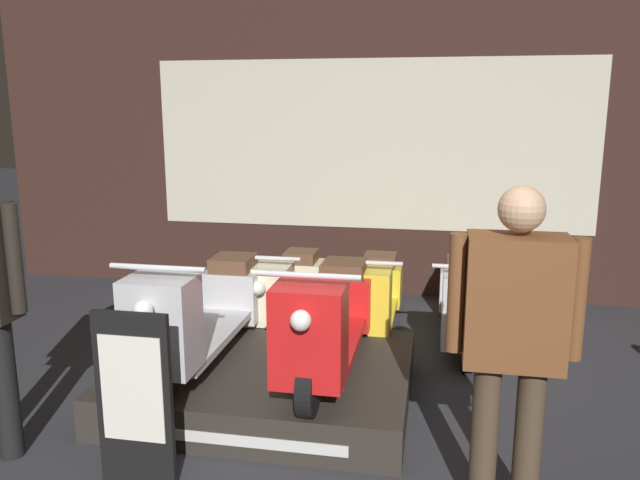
{
  "coord_description": "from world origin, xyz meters",
  "views": [
    {
      "loc": [
        0.69,
        -2.57,
        1.94
      ],
      "look_at": [
        -0.16,
        1.89,
        0.96
      ],
      "focal_mm": 35.0,
      "sensor_mm": 36.0,
      "label": 1
    }
  ],
  "objects_px": {
    "scooter_display_left": "(203,311)",
    "scooter_backrow_1": "(373,297)",
    "scooter_backrow_0": "(286,292)",
    "person_right_browsing": "(514,328)",
    "scooter_display_right": "(329,319)",
    "price_sign_board": "(134,400)",
    "scooter_backrow_2": "(465,302)"
  },
  "relations": [
    {
      "from": "scooter_display_left",
      "to": "scooter_backrow_1",
      "type": "height_order",
      "value": "scooter_display_left"
    },
    {
      "from": "scooter_backrow_2",
      "to": "scooter_backrow_1",
      "type": "bearing_deg",
      "value": 180.0
    },
    {
      "from": "scooter_backrow_1",
      "to": "price_sign_board",
      "type": "distance_m",
      "value": 2.63
    },
    {
      "from": "scooter_backrow_0",
      "to": "price_sign_board",
      "type": "distance_m",
      "value": 2.45
    },
    {
      "from": "scooter_display_left",
      "to": "scooter_backrow_1",
      "type": "distance_m",
      "value": 1.73
    },
    {
      "from": "scooter_backrow_0",
      "to": "price_sign_board",
      "type": "bearing_deg",
      "value": -94.48
    },
    {
      "from": "scooter_display_right",
      "to": "scooter_backrow_2",
      "type": "relative_size",
      "value": 1.0
    },
    {
      "from": "scooter_display_left",
      "to": "person_right_browsing",
      "type": "height_order",
      "value": "person_right_browsing"
    },
    {
      "from": "scooter_display_right",
      "to": "person_right_browsing",
      "type": "xyz_separation_m",
      "value": [
        1.02,
        -0.94,
        0.35
      ]
    },
    {
      "from": "scooter_backrow_2",
      "to": "scooter_backrow_0",
      "type": "bearing_deg",
      "value": 180.0
    },
    {
      "from": "scooter_backrow_0",
      "to": "person_right_browsing",
      "type": "distance_m",
      "value": 2.92
    },
    {
      "from": "scooter_backrow_0",
      "to": "scooter_backrow_1",
      "type": "distance_m",
      "value": 0.77
    },
    {
      "from": "scooter_backrow_0",
      "to": "scooter_backrow_1",
      "type": "xyz_separation_m",
      "value": [
        0.77,
        0.0,
        0.0
      ]
    },
    {
      "from": "scooter_display_right",
      "to": "price_sign_board",
      "type": "height_order",
      "value": "scooter_display_right"
    },
    {
      "from": "scooter_backrow_0",
      "to": "scooter_backrow_1",
      "type": "height_order",
      "value": "same"
    },
    {
      "from": "scooter_display_left",
      "to": "price_sign_board",
      "type": "xyz_separation_m",
      "value": [
        0.03,
        -1.06,
        -0.12
      ]
    },
    {
      "from": "scooter_display_right",
      "to": "scooter_backrow_0",
      "type": "height_order",
      "value": "scooter_display_right"
    },
    {
      "from": "price_sign_board",
      "to": "scooter_display_right",
      "type": "bearing_deg",
      "value": 52.13
    },
    {
      "from": "person_right_browsing",
      "to": "price_sign_board",
      "type": "bearing_deg",
      "value": -176.26
    },
    {
      "from": "scooter_display_right",
      "to": "scooter_backrow_1",
      "type": "relative_size",
      "value": 1.0
    },
    {
      "from": "scooter_display_left",
      "to": "scooter_backrow_2",
      "type": "relative_size",
      "value": 1.0
    },
    {
      "from": "person_right_browsing",
      "to": "scooter_backrow_0",
      "type": "bearing_deg",
      "value": 125.42
    },
    {
      "from": "scooter_display_right",
      "to": "person_right_browsing",
      "type": "bearing_deg",
      "value": -42.61
    },
    {
      "from": "scooter_display_left",
      "to": "scooter_display_right",
      "type": "relative_size",
      "value": 1.0
    },
    {
      "from": "scooter_backrow_2",
      "to": "price_sign_board",
      "type": "distance_m",
      "value": 3.0
    },
    {
      "from": "scooter_backrow_2",
      "to": "person_right_browsing",
      "type": "height_order",
      "value": "person_right_browsing"
    },
    {
      "from": "scooter_backrow_1",
      "to": "scooter_display_left",
      "type": "bearing_deg",
      "value": -125.84
    },
    {
      "from": "person_right_browsing",
      "to": "scooter_display_left",
      "type": "bearing_deg",
      "value": 153.44
    },
    {
      "from": "scooter_backrow_2",
      "to": "person_right_browsing",
      "type": "relative_size",
      "value": 1.09
    },
    {
      "from": "scooter_display_left",
      "to": "price_sign_board",
      "type": "relative_size",
      "value": 1.85
    },
    {
      "from": "scooter_backrow_0",
      "to": "person_right_browsing",
      "type": "bearing_deg",
      "value": -54.58
    },
    {
      "from": "scooter_display_right",
      "to": "scooter_backrow_0",
      "type": "distance_m",
      "value": 1.54
    }
  ]
}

